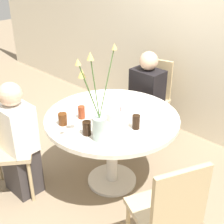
% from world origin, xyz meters
% --- Properties ---
extents(ground_plane, '(16.00, 16.00, 0.00)m').
position_xyz_m(ground_plane, '(0.00, 0.00, 0.00)').
color(ground_plane, '#89755B').
extents(wall_back, '(8.00, 0.05, 2.60)m').
position_xyz_m(wall_back, '(0.00, 1.35, 1.30)').
color(wall_back, beige).
rests_on(wall_back, ground_plane).
extents(dining_table, '(1.19, 1.19, 0.73)m').
position_xyz_m(dining_table, '(0.00, 0.00, 0.61)').
color(dining_table, silver).
rests_on(dining_table, ground_plane).
extents(chair_near_front, '(0.50, 0.50, 0.93)m').
position_xyz_m(chair_near_front, '(-0.28, 0.95, 0.53)').
color(chair_near_front, tan).
rests_on(chair_near_front, ground_plane).
extents(chair_right_flank, '(0.53, 0.53, 0.93)m').
position_xyz_m(chair_right_flank, '(0.91, -0.41, 0.53)').
color(chair_right_flank, tan).
rests_on(chair_right_flank, ground_plane).
extents(birthday_cake, '(0.24, 0.24, 0.12)m').
position_xyz_m(birthday_cake, '(0.09, 0.01, 0.76)').
color(birthday_cake, white).
rests_on(birthday_cake, dining_table).
extents(flower_vase, '(0.17, 0.35, 0.74)m').
position_xyz_m(flower_vase, '(0.19, -0.35, 0.92)').
color(flower_vase, '#9EB2AD').
rests_on(flower_vase, dining_table).
extents(side_plate, '(0.21, 0.21, 0.01)m').
position_xyz_m(side_plate, '(-0.22, -0.06, 0.73)').
color(side_plate, white).
rests_on(side_plate, dining_table).
extents(drink_glass_0, '(0.07, 0.07, 0.11)m').
position_xyz_m(drink_glass_0, '(0.07, -0.36, 0.79)').
color(drink_glass_0, black).
rests_on(drink_glass_0, dining_table).
extents(drink_glass_1, '(0.06, 0.06, 0.12)m').
position_xyz_m(drink_glass_1, '(0.29, -0.02, 0.79)').
color(drink_glass_1, black).
rests_on(drink_glass_1, dining_table).
extents(drink_glass_2, '(0.07, 0.07, 0.10)m').
position_xyz_m(drink_glass_2, '(-0.19, -0.39, 0.78)').
color(drink_glass_2, '#51280F').
rests_on(drink_glass_2, dining_table).
extents(drink_glass_3, '(0.06, 0.06, 0.11)m').
position_xyz_m(drink_glass_3, '(-0.16, -0.21, 0.78)').
color(drink_glass_3, maroon).
rests_on(drink_glass_3, dining_table).
extents(person_boy, '(0.34, 0.24, 1.09)m').
position_xyz_m(person_boy, '(-0.24, 0.80, 0.51)').
color(person_boy, '#383333').
rests_on(person_boy, ground_plane).
extents(person_guest, '(0.34, 0.24, 1.09)m').
position_xyz_m(person_guest, '(-0.52, -0.66, 0.51)').
color(person_guest, '#383333').
rests_on(person_guest, ground_plane).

